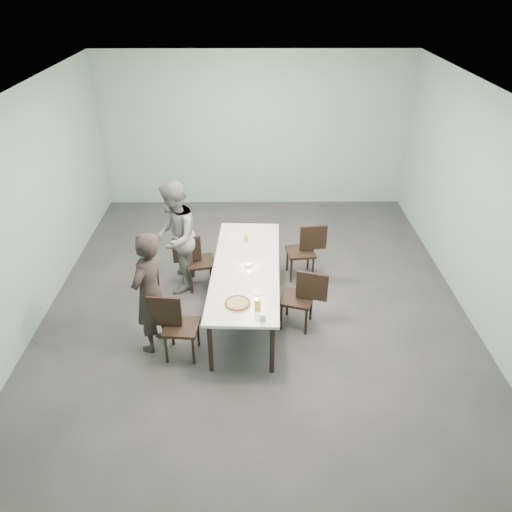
{
  "coord_description": "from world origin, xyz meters",
  "views": [
    {
      "loc": [
        -0.05,
        -6.07,
        4.32
      ],
      "look_at": [
        0.0,
        -0.43,
        1.0
      ],
      "focal_mm": 35.0,
      "sensor_mm": 36.0,
      "label": 1
    }
  ],
  "objects_px": {
    "chair_far_left": "(195,258)",
    "water_tumbler": "(263,317)",
    "table": "(246,270)",
    "tealight": "(249,266)",
    "amber_tumbler": "(246,238)",
    "diner_near": "(149,293)",
    "beer_glass": "(258,304)",
    "side_plate": "(258,292)",
    "chair_near_left": "(174,322)",
    "chair_far_right": "(306,248)",
    "diner_far": "(175,237)",
    "chair_near_right": "(303,295)",
    "pizza": "(238,303)"
  },
  "relations": [
    {
      "from": "chair_far_left",
      "to": "water_tumbler",
      "type": "height_order",
      "value": "chair_far_left"
    },
    {
      "from": "table",
      "to": "water_tumbler",
      "type": "distance_m",
      "value": 1.2
    },
    {
      "from": "water_tumbler",
      "to": "tealight",
      "type": "relative_size",
      "value": 1.61
    },
    {
      "from": "amber_tumbler",
      "to": "chair_far_left",
      "type": "bearing_deg",
      "value": -172.79
    },
    {
      "from": "diner_near",
      "to": "beer_glass",
      "type": "bearing_deg",
      "value": 102.1
    },
    {
      "from": "side_plate",
      "to": "tealight",
      "type": "bearing_deg",
      "value": 101.15
    },
    {
      "from": "table",
      "to": "tealight",
      "type": "bearing_deg",
      "value": -14.06
    },
    {
      "from": "chair_near_left",
      "to": "diner_near",
      "type": "bearing_deg",
      "value": 154.49
    },
    {
      "from": "beer_glass",
      "to": "amber_tumbler",
      "type": "distance_m",
      "value": 1.72
    },
    {
      "from": "table",
      "to": "chair_far_right",
      "type": "relative_size",
      "value": 3.03
    },
    {
      "from": "diner_near",
      "to": "amber_tumbler",
      "type": "xyz_separation_m",
      "value": [
        1.18,
        1.46,
        -0.03
      ]
    },
    {
      "from": "beer_glass",
      "to": "amber_tumbler",
      "type": "height_order",
      "value": "beer_glass"
    },
    {
      "from": "water_tumbler",
      "to": "diner_far",
      "type": "bearing_deg",
      "value": 124.31
    },
    {
      "from": "tealight",
      "to": "side_plate",
      "type": "bearing_deg",
      "value": -78.85
    },
    {
      "from": "chair_near_right",
      "to": "diner_near",
      "type": "distance_m",
      "value": 2.01
    },
    {
      "from": "chair_near_left",
      "to": "tealight",
      "type": "height_order",
      "value": "chair_near_left"
    },
    {
      "from": "chair_far_right",
      "to": "diner_near",
      "type": "distance_m",
      "value": 2.7
    },
    {
      "from": "table",
      "to": "side_plate",
      "type": "xyz_separation_m",
      "value": [
        0.16,
        -0.62,
        0.06
      ]
    },
    {
      "from": "diner_near",
      "to": "chair_far_right",
      "type": "bearing_deg",
      "value": 151.67
    },
    {
      "from": "chair_far_left",
      "to": "pizza",
      "type": "distance_m",
      "value": 1.68
    },
    {
      "from": "tealight",
      "to": "chair_far_right",
      "type": "bearing_deg",
      "value": 47.62
    },
    {
      "from": "diner_near",
      "to": "pizza",
      "type": "distance_m",
      "value": 1.1
    },
    {
      "from": "beer_glass",
      "to": "tealight",
      "type": "height_order",
      "value": "beer_glass"
    },
    {
      "from": "tealight",
      "to": "diner_far",
      "type": "bearing_deg",
      "value": 148.72
    },
    {
      "from": "table",
      "to": "side_plate",
      "type": "height_order",
      "value": "side_plate"
    },
    {
      "from": "chair_far_right",
      "to": "diner_far",
      "type": "bearing_deg",
      "value": 2.36
    },
    {
      "from": "diner_near",
      "to": "water_tumbler",
      "type": "height_order",
      "value": "diner_near"
    },
    {
      "from": "beer_glass",
      "to": "tealight",
      "type": "xyz_separation_m",
      "value": [
        -0.11,
        0.97,
        -0.05
      ]
    },
    {
      "from": "chair_near_left",
      "to": "side_plate",
      "type": "relative_size",
      "value": 4.83
    },
    {
      "from": "chair_near_right",
      "to": "tealight",
      "type": "height_order",
      "value": "chair_near_right"
    },
    {
      "from": "pizza",
      "to": "water_tumbler",
      "type": "height_order",
      "value": "water_tumbler"
    },
    {
      "from": "chair_near_right",
      "to": "amber_tumbler",
      "type": "height_order",
      "value": "chair_near_right"
    },
    {
      "from": "chair_near_right",
      "to": "water_tumbler",
      "type": "relative_size",
      "value": 9.67
    },
    {
      "from": "diner_far",
      "to": "water_tumbler",
      "type": "bearing_deg",
      "value": 35.24
    },
    {
      "from": "pizza",
      "to": "chair_near_left",
      "type": "bearing_deg",
      "value": -178.51
    },
    {
      "from": "chair_near_left",
      "to": "diner_near",
      "type": "relative_size",
      "value": 0.53
    },
    {
      "from": "chair_near_left",
      "to": "chair_far_right",
      "type": "distance_m",
      "value": 2.58
    },
    {
      "from": "chair_far_left",
      "to": "amber_tumbler",
      "type": "xyz_separation_m",
      "value": [
        0.77,
        0.1,
        0.29
      ]
    },
    {
      "from": "pizza",
      "to": "tealight",
      "type": "distance_m",
      "value": 0.88
    },
    {
      "from": "diner_far",
      "to": "diner_near",
      "type": "bearing_deg",
      "value": -4.72
    },
    {
      "from": "chair_far_left",
      "to": "diner_near",
      "type": "distance_m",
      "value": 1.45
    },
    {
      "from": "table",
      "to": "pizza",
      "type": "bearing_deg",
      "value": -96.09
    },
    {
      "from": "beer_glass",
      "to": "chair_far_left",
      "type": "bearing_deg",
      "value": 119.69
    },
    {
      "from": "chair_near_left",
      "to": "diner_far",
      "type": "bearing_deg",
      "value": 101.06
    },
    {
      "from": "water_tumbler",
      "to": "table",
      "type": "bearing_deg",
      "value": 99.79
    },
    {
      "from": "chair_far_left",
      "to": "beer_glass",
      "type": "xyz_separation_m",
      "value": [
        0.92,
        -1.62,
        0.32
      ]
    },
    {
      "from": "table",
      "to": "chair_far_right",
      "type": "bearing_deg",
      "value": 46.05
    },
    {
      "from": "beer_glass",
      "to": "tealight",
      "type": "distance_m",
      "value": 0.98
    },
    {
      "from": "water_tumbler",
      "to": "amber_tumbler",
      "type": "relative_size",
      "value": 1.12
    },
    {
      "from": "side_plate",
      "to": "chair_near_right",
      "type": "bearing_deg",
      "value": 24.97
    }
  ]
}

